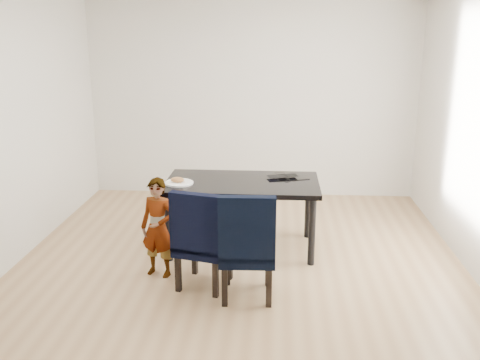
# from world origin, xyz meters

# --- Properties ---
(floor) EXTENTS (4.50, 5.00, 0.01)m
(floor) POSITION_xyz_m (0.00, 0.00, -0.01)
(floor) COLOR tan
(floor) RESTS_ON ground
(wall_back) EXTENTS (4.50, 0.01, 2.70)m
(wall_back) POSITION_xyz_m (0.00, 2.50, 1.35)
(wall_back) COLOR silver
(wall_back) RESTS_ON ground
(wall_front) EXTENTS (4.50, 0.01, 2.70)m
(wall_front) POSITION_xyz_m (0.00, -2.50, 1.35)
(wall_front) COLOR silver
(wall_front) RESTS_ON ground
(wall_left) EXTENTS (0.01, 5.00, 2.70)m
(wall_left) POSITION_xyz_m (-2.25, 0.00, 1.35)
(wall_left) COLOR silver
(wall_left) RESTS_ON ground
(dining_table) EXTENTS (1.60, 0.90, 0.75)m
(dining_table) POSITION_xyz_m (0.00, 0.50, 0.38)
(dining_table) COLOR black
(dining_table) RESTS_ON floor
(chair_left) EXTENTS (0.55, 0.57, 0.94)m
(chair_left) POSITION_xyz_m (-0.28, -0.39, 0.47)
(chair_left) COLOR black
(chair_left) RESTS_ON floor
(chair_right) EXTENTS (0.49, 0.51, 0.99)m
(chair_right) POSITION_xyz_m (0.12, -0.56, 0.49)
(chair_right) COLOR black
(chair_right) RESTS_ON floor
(child) EXTENTS (0.40, 0.32, 0.96)m
(child) POSITION_xyz_m (-0.75, -0.20, 0.48)
(child) COLOR orange
(child) RESTS_ON floor
(plate) EXTENTS (0.30, 0.30, 0.02)m
(plate) POSITION_xyz_m (-0.64, 0.37, 0.76)
(plate) COLOR white
(plate) RESTS_ON dining_table
(sandwich) EXTENTS (0.16, 0.10, 0.06)m
(sandwich) POSITION_xyz_m (-0.66, 0.36, 0.80)
(sandwich) COLOR #B0743E
(sandwich) RESTS_ON plate
(laptop) EXTENTS (0.37, 0.29, 0.03)m
(laptop) POSITION_xyz_m (0.41, 0.71, 0.76)
(laptop) COLOR black
(laptop) RESTS_ON dining_table
(cable_tangle) EXTENTS (0.15, 0.15, 0.01)m
(cable_tangle) POSITION_xyz_m (0.44, 0.56, 0.75)
(cable_tangle) COLOR black
(cable_tangle) RESTS_ON dining_table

